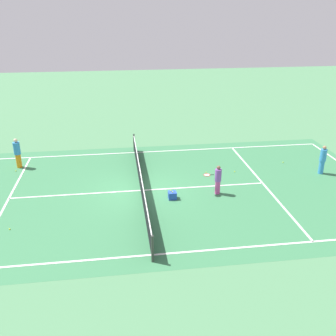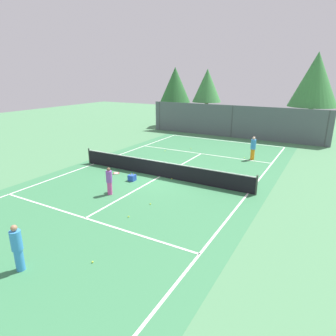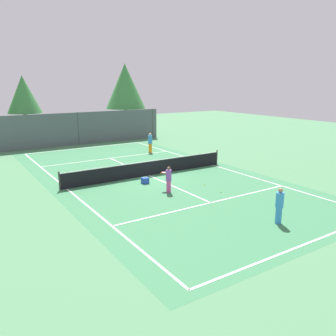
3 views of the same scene
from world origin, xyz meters
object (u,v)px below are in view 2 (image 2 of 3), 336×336
tennis_ball_1 (128,217)px  tennis_ball_0 (172,179)px  tennis_ball_4 (191,148)px  tennis_ball_6 (92,262)px  tennis_ball_5 (165,151)px  player_1 (109,181)px  tennis_ball_2 (150,204)px  player_2 (17,247)px  ball_crate (132,178)px  player_0 (253,148)px  tennis_ball_3 (245,158)px

tennis_ball_1 → tennis_ball_0: bearing=97.9°
tennis_ball_4 → tennis_ball_6: 16.60m
tennis_ball_5 → player_1: bearing=-77.5°
tennis_ball_0 → tennis_ball_2: 3.80m
player_2 → tennis_ball_2: bearing=81.6°
ball_crate → tennis_ball_4: (-0.32, 8.92, -0.15)m
player_2 → tennis_ball_1: (0.81, 4.68, -0.80)m
tennis_ball_2 → tennis_ball_4: size_ratio=1.00×
player_0 → tennis_ball_2: player_0 is taller
player_2 → tennis_ball_6: bearing=38.7°
tennis_ball_0 → tennis_ball_6: 8.74m
player_0 → player_2: size_ratio=1.07×
player_0 → tennis_ball_1: 12.37m
tennis_ball_3 → tennis_ball_6: size_ratio=1.00×
player_1 → tennis_ball_1: (2.45, -1.66, -0.74)m
player_0 → ball_crate: (-5.09, -8.16, -0.71)m
tennis_ball_2 → tennis_ball_5: bearing=116.3°
player_0 → tennis_ball_2: 10.77m
tennis_ball_2 → tennis_ball_6: bearing=-80.3°
tennis_ball_1 → tennis_ball_3: bearing=81.6°
player_1 → tennis_ball_0: bearing=64.8°
tennis_ball_0 → tennis_ball_1: bearing=-82.1°
tennis_ball_5 → tennis_ball_1: bearing=-67.7°
ball_crate → tennis_ball_1: ball_crate is taller
tennis_ball_4 → tennis_ball_2: bearing=-74.5°
tennis_ball_0 → tennis_ball_6: (1.69, -8.58, 0.00)m
player_1 → tennis_ball_0: 4.10m
player_2 → tennis_ball_2: 6.41m
player_0 → tennis_ball_1: bearing=-101.2°
tennis_ball_4 → tennis_ball_5: bearing=-130.3°
tennis_ball_0 → tennis_ball_6: bearing=-78.9°
player_0 → tennis_ball_0: size_ratio=26.34×
player_0 → player_1: size_ratio=1.17×
tennis_ball_1 → tennis_ball_4: 13.21m
tennis_ball_3 → tennis_ball_4: 4.86m
player_1 → tennis_ball_5: bearing=102.5°
tennis_ball_6 → player_2: bearing=-141.3°
ball_crate → tennis_ball_5: ball_crate is taller
tennis_ball_0 → tennis_ball_6: same height
tennis_ball_4 → player_0: bearing=-8.0°
player_0 → tennis_ball_4: size_ratio=26.34×
tennis_ball_2 → tennis_ball_3: same height
tennis_ball_0 → tennis_ball_3: 7.33m
player_2 → tennis_ball_4: (-2.20, 17.54, -0.80)m
player_0 → ball_crate: bearing=-121.9°
player_2 → tennis_ball_3: player_2 is taller
tennis_ball_0 → tennis_ball_3: bearing=69.7°
tennis_ball_2 → tennis_ball_6: (0.84, -4.87, 0.00)m
tennis_ball_2 → tennis_ball_4: (-3.13, 11.25, 0.00)m
player_1 → tennis_ball_1: 3.05m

